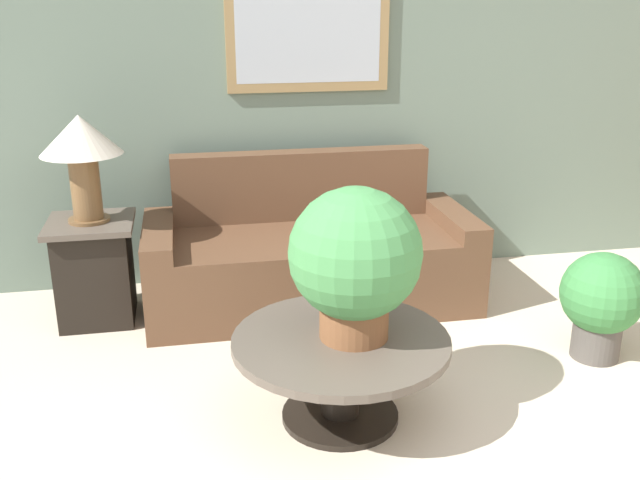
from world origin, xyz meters
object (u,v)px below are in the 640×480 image
Objects in this scene: couch_main at (310,257)px; side_table at (95,270)px; potted_plant_floor at (602,300)px; potted_plant_on_table at (355,259)px; coffee_table at (341,360)px; table_lamp at (81,146)px.

side_table is (-1.31, -0.02, 0.02)m from couch_main.
side_table is 1.05× the size of potted_plant_floor.
couch_main is at bearing 88.38° from potted_plant_on_table.
side_table reaches higher than coffee_table.
table_lamp is at bearing 159.47° from potted_plant_floor.
side_table is at bearing -90.00° from table_lamp.
coffee_table is at bearing -94.15° from couch_main.
table_lamp reaches higher than couch_main.
side_table is 0.90× the size of potted_plant_on_table.
couch_main is 2.93× the size of potted_plant_on_table.
table_lamp is 1.04× the size of potted_plant_floor.
potted_plant_on_table is (0.06, 0.00, 0.49)m from coffee_table.
couch_main is at bearing 0.67° from side_table.
potted_plant_on_table is at bearing -46.28° from table_lamp.
potted_plant_on_table is at bearing -167.60° from potted_plant_floor.
coffee_table is 1.96m from table_lamp.
table_lamp reaches higher than side_table.
coffee_table is (-0.10, -1.35, 0.00)m from couch_main.
table_lamp is 1.86m from potted_plant_on_table.
table_lamp reaches higher than coffee_table.
couch_main is 3.25× the size of side_table.
side_table is 2.89m from potted_plant_floor.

